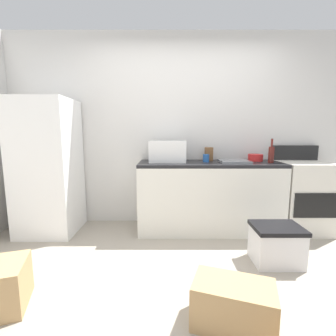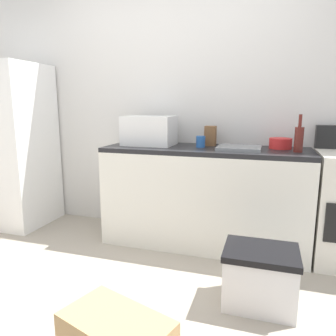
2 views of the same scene
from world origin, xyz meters
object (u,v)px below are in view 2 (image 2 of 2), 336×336
(knife_block, at_px, (210,136))
(storage_bin, at_px, (260,277))
(microwave, at_px, (149,131))
(coffee_mug, at_px, (201,142))
(mixing_bowl, at_px, (280,143))
(refrigerator, at_px, (14,146))
(wine_bottle, at_px, (299,138))

(knife_block, relative_size, storage_bin, 0.39)
(microwave, xyz_separation_m, coffee_mug, (0.49, -0.02, -0.09))
(knife_block, xyz_separation_m, storage_bin, (0.51, -0.99, -0.80))
(coffee_mug, xyz_separation_m, mixing_bowl, (0.68, 0.12, -0.00))
(refrigerator, xyz_separation_m, microwave, (1.51, 0.08, 0.19))
(wine_bottle, height_order, storage_bin, wine_bottle)
(knife_block, distance_m, mixing_bowl, 0.62)
(refrigerator, xyz_separation_m, knife_block, (2.06, 0.21, 0.15))
(coffee_mug, distance_m, mixing_bowl, 0.69)
(wine_bottle, relative_size, coffee_mug, 3.00)
(refrigerator, relative_size, knife_block, 9.34)
(knife_block, bearing_deg, mixing_bowl, -3.00)
(mixing_bowl, xyz_separation_m, storage_bin, (-0.11, -0.96, -0.75))
(microwave, xyz_separation_m, mixing_bowl, (1.17, 0.10, -0.09))
(refrigerator, bearing_deg, knife_block, 5.84)
(microwave, relative_size, mixing_bowl, 2.42)
(coffee_mug, xyz_separation_m, storage_bin, (0.57, -0.84, -0.76))
(microwave, height_order, storage_bin, microwave)
(mixing_bowl, bearing_deg, knife_block, 177.00)
(coffee_mug, bearing_deg, microwave, 177.25)
(microwave, distance_m, knife_block, 0.57)
(microwave, bearing_deg, refrigerator, -176.85)
(knife_block, height_order, storage_bin, knife_block)
(wine_bottle, bearing_deg, knife_block, 164.11)
(refrigerator, height_order, coffee_mug, refrigerator)
(coffee_mug, bearing_deg, wine_bottle, -4.29)
(refrigerator, distance_m, wine_bottle, 2.82)
(microwave, height_order, mixing_bowl, microwave)
(microwave, relative_size, knife_block, 2.56)
(refrigerator, relative_size, storage_bin, 3.66)
(microwave, xyz_separation_m, knife_block, (0.55, 0.13, -0.05))
(refrigerator, xyz_separation_m, storage_bin, (2.58, -0.78, -0.65))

